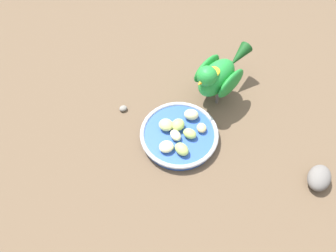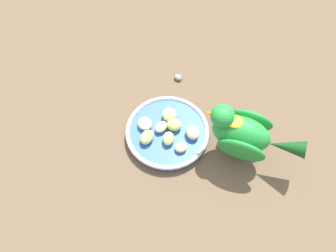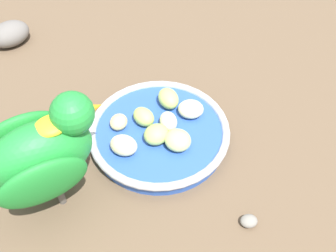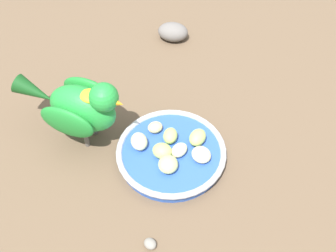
# 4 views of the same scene
# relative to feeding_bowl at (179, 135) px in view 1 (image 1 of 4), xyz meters

# --- Properties ---
(ground_plane) EXTENTS (4.00, 4.00, 0.00)m
(ground_plane) POSITION_rel_feeding_bowl_xyz_m (0.01, -0.03, -0.01)
(ground_plane) COLOR brown
(feeding_bowl) EXTENTS (0.20, 0.20, 0.03)m
(feeding_bowl) POSITION_rel_feeding_bowl_xyz_m (0.00, 0.00, 0.00)
(feeding_bowl) COLOR #2D56B7
(feeding_bowl) RESTS_ON ground_plane
(apple_piece_0) EXTENTS (0.04, 0.04, 0.03)m
(apple_piece_0) POSITION_rel_feeding_bowl_xyz_m (-0.02, 0.01, 0.02)
(apple_piece_0) COLOR #B2CC66
(apple_piece_0) RESTS_ON feeding_bowl
(apple_piece_1) EXTENTS (0.05, 0.05, 0.03)m
(apple_piece_1) POSITION_rel_feeding_bowl_xyz_m (-0.03, -0.01, 0.02)
(apple_piece_1) COLOR #C6D17A
(apple_piece_1) RESTS_ON feeding_bowl
(apple_piece_2) EXTENTS (0.04, 0.03, 0.02)m
(apple_piece_2) POSITION_rel_feeding_bowl_xyz_m (0.00, -0.01, 0.02)
(apple_piece_2) COLOR beige
(apple_piece_2) RESTS_ON feeding_bowl
(apple_piece_3) EXTENTS (0.04, 0.03, 0.03)m
(apple_piece_3) POSITION_rel_feeding_bowl_xyz_m (0.04, -0.03, 0.02)
(apple_piece_3) COLOR #B2CC66
(apple_piece_3) RESTS_ON feeding_bowl
(apple_piece_4) EXTENTS (0.04, 0.04, 0.02)m
(apple_piece_4) POSITION_rel_feeding_bowl_xyz_m (0.03, 0.05, 0.02)
(apple_piece_4) COLOR #E5C67F
(apple_piece_4) RESTS_ON feeding_bowl
(apple_piece_5) EXTENTS (0.05, 0.05, 0.03)m
(apple_piece_5) POSITION_rel_feeding_bowl_xyz_m (-0.02, 0.06, 0.02)
(apple_piece_5) COLOR beige
(apple_piece_5) RESTS_ON feeding_bowl
(apple_piece_6) EXTENTS (0.04, 0.04, 0.02)m
(apple_piece_6) POSITION_rel_feeding_bowl_xyz_m (0.02, 0.02, 0.02)
(apple_piece_6) COLOR #B2CC66
(apple_piece_6) RESTS_ON feeding_bowl
(apple_piece_7) EXTENTS (0.04, 0.05, 0.02)m
(apple_piece_7) POSITION_rel_feeding_bowl_xyz_m (0.02, -0.05, 0.02)
(apple_piece_7) COLOR beige
(apple_piece_7) RESTS_ON feeding_bowl
(parrot) EXTENTS (0.12, 0.22, 0.15)m
(parrot) POSITION_rel_feeding_bowl_xyz_m (-0.04, 0.16, 0.07)
(parrot) COLOR #59544C
(parrot) RESTS_ON ground_plane
(rock_large) EXTENTS (0.07, 0.08, 0.04)m
(rock_large) POSITION_rel_feeding_bowl_xyz_m (0.30, 0.18, 0.01)
(rock_large) COLOR slate
(rock_large) RESTS_ON ground_plane
(pebble_0) EXTENTS (0.02, 0.02, 0.01)m
(pebble_0) POSITION_rel_feeding_bowl_xyz_m (-0.16, -0.06, -0.01)
(pebble_0) COLOR gray
(pebble_0) RESTS_ON ground_plane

